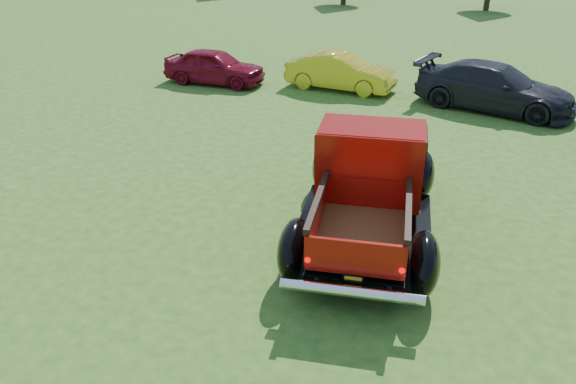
% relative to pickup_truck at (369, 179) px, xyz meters
% --- Properties ---
extents(ground, '(120.00, 120.00, 0.00)m').
position_rel_pickup_truck_xyz_m(ground, '(-0.85, -1.57, -0.94)').
color(ground, '#285618').
rests_on(ground, ground).
extents(pickup_truck, '(3.75, 5.65, 1.97)m').
position_rel_pickup_truck_xyz_m(pickup_truck, '(0.00, 0.00, 0.00)').
color(pickup_truck, black).
rests_on(pickup_truck, ground).
extents(show_car_red, '(3.74, 1.97, 1.21)m').
position_rel_pickup_truck_xyz_m(show_car_red, '(-8.56, 6.84, -0.33)').
color(show_car_red, maroon).
rests_on(show_car_red, ground).
extents(show_car_yellow, '(3.77, 1.53, 1.22)m').
position_rel_pickup_truck_xyz_m(show_car_yellow, '(-4.35, 8.30, -0.33)').
color(show_car_yellow, gold).
rests_on(show_car_yellow, ground).
extents(show_car_grey, '(4.92, 2.38, 1.38)m').
position_rel_pickup_truck_xyz_m(show_car_grey, '(0.65, 8.57, -0.25)').
color(show_car_grey, black).
rests_on(show_car_grey, ground).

